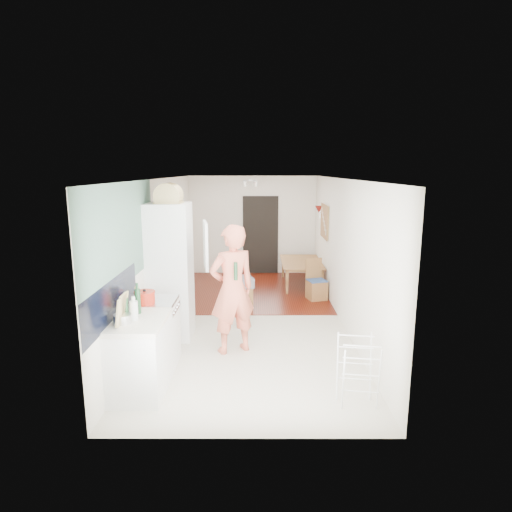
{
  "coord_description": "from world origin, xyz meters",
  "views": [
    {
      "loc": [
        0.1,
        -7.34,
        2.65
      ],
      "look_at": [
        0.09,
        0.2,
        1.12
      ],
      "focal_mm": 30.0,
      "sensor_mm": 36.0,
      "label": 1
    }
  ],
  "objects_px": {
    "stool": "(243,298)",
    "drying_rack": "(358,372)",
    "dining_table": "(302,275)",
    "person": "(232,278)",
    "dining_chair": "(317,280)"
  },
  "relations": [
    {
      "from": "stool",
      "to": "drying_rack",
      "type": "relative_size",
      "value": 0.56
    },
    {
      "from": "person",
      "to": "stool",
      "type": "height_order",
      "value": "person"
    },
    {
      "from": "drying_rack",
      "to": "dining_chair",
      "type": "bearing_deg",
      "value": 97.04
    },
    {
      "from": "drying_rack",
      "to": "dining_table",
      "type": "bearing_deg",
      "value": 99.31
    },
    {
      "from": "stool",
      "to": "drying_rack",
      "type": "bearing_deg",
      "value": -67.58
    },
    {
      "from": "dining_chair",
      "to": "drying_rack",
      "type": "xyz_separation_m",
      "value": [
        -0.1,
        -4.05,
        -0.02
      ]
    },
    {
      "from": "dining_table",
      "to": "drying_rack",
      "type": "bearing_deg",
      "value": -178.96
    },
    {
      "from": "dining_table",
      "to": "drying_rack",
      "type": "distance_m",
      "value": 5.14
    },
    {
      "from": "person",
      "to": "drying_rack",
      "type": "height_order",
      "value": "person"
    },
    {
      "from": "person",
      "to": "dining_chair",
      "type": "distance_m",
      "value": 3.1
    },
    {
      "from": "stool",
      "to": "person",
      "type": "bearing_deg",
      "value": -92.51
    },
    {
      "from": "person",
      "to": "dining_chair",
      "type": "xyz_separation_m",
      "value": [
        1.59,
        2.57,
        -0.7
      ]
    },
    {
      "from": "drying_rack",
      "to": "stool",
      "type": "bearing_deg",
      "value": 120.84
    },
    {
      "from": "person",
      "to": "dining_chair",
      "type": "bearing_deg",
      "value": -148.18
    },
    {
      "from": "person",
      "to": "stool",
      "type": "relative_size",
      "value": 4.98
    }
  ]
}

